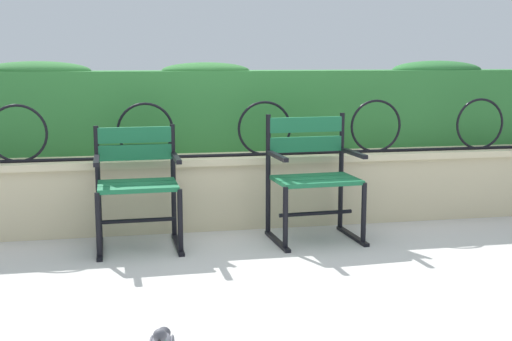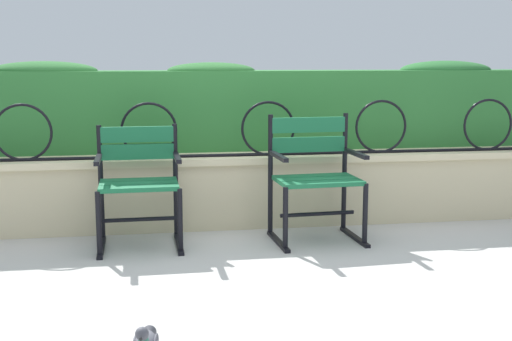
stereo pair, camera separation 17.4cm
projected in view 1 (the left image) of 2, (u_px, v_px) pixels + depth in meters
ground_plane at (260, 255)px, 4.41m from camera, size 60.00×60.00×0.00m
stone_wall at (237, 189)px, 5.20m from camera, size 6.39×0.41×0.55m
iron_arch_fence at (211, 133)px, 5.01m from camera, size 5.87×0.02×0.42m
hedge_row at (229, 107)px, 5.51m from camera, size 6.26×0.51×0.72m
park_chair_left at (137, 182)px, 4.57m from camera, size 0.58×0.53×0.83m
park_chair_right at (313, 174)px, 4.78m from camera, size 0.64×0.56×0.89m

